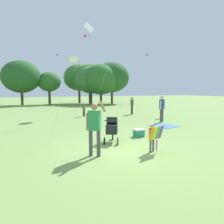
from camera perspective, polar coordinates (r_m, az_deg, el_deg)
The scene contains 14 objects.
ground_plane at distance 7.29m, azimuth 3.29°, elevation -10.67°, with size 120.00×120.00×0.00m, color #75994C.
treeline_distant at distance 31.55m, azimuth -8.42°, elevation 9.32°, with size 18.16×8.15×6.38m.
child_with_butterfly_kite at distance 7.12m, azimuth 11.39°, elevation -6.34°, with size 0.65×0.43×0.95m.
person_adult_flyer at distance 6.48m, azimuth -4.90°, elevation -3.45°, with size 0.69×0.46×1.79m.
stroller at distance 8.28m, azimuth -0.03°, elevation -4.32°, with size 0.84×1.09×1.03m.
kite_orange_delta at distance 16.83m, azimuth -10.62°, elevation 14.15°, with size 1.06×3.90×4.74m.
kite_green_novelty at distance 16.00m, azimuth -6.13°, elevation 21.39°, with size 2.04×2.41×7.06m.
distant_kites_cluster at distance 34.44m, azimuth -1.13°, elevation 19.89°, with size 15.08×9.45×6.83m.
person_red_shirt at distance 16.63m, azimuth -7.86°, elevation 1.07°, with size 0.20×0.35×1.12m.
person_sitting_far at distance 15.75m, azimuth 13.65°, elevation 1.04°, with size 0.35×0.30×1.29m.
person_couple_left at distance 17.82m, azimuth 5.58°, elevation 2.15°, with size 0.28×0.47×1.50m.
person_kid_running at distance 13.84m, azimuth 13.73°, elevation 1.51°, with size 0.50×0.39×1.76m.
picnic_blanket at distance 12.43m, azimuth 14.34°, elevation -3.79°, with size 1.38×1.37×0.02m, color #3366B2.
cooler_box at distance 9.39m, azimuth 7.49°, elevation -5.79°, with size 0.45×0.33×0.35m.
Camera 1 is at (-3.22, -6.19, 2.11)m, focal length 32.76 mm.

